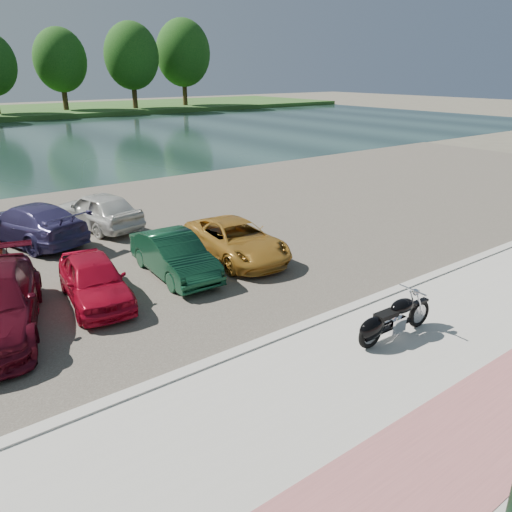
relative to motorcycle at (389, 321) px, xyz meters
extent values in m
plane|color=#595447|center=(-0.98, -0.41, -0.56)|extent=(200.00, 200.00, 0.00)
cube|color=#B1AEA6|center=(-0.98, -1.41, -0.51)|extent=(60.00, 6.00, 0.10)
cube|color=#955455|center=(-0.98, -2.91, -0.46)|extent=(60.00, 2.00, 0.01)
cube|color=#B1AEA6|center=(-0.98, 1.59, -0.49)|extent=(60.00, 0.30, 0.14)
cube|color=#423D35|center=(-0.98, 10.59, -0.54)|extent=(60.00, 18.00, 0.04)
cylinder|color=#332512|center=(14.02, 66.99, 2.51)|extent=(0.70, 0.70, 4.95)
ellipsoid|color=#103A10|center=(14.02, 66.99, 6.47)|extent=(6.93, 6.93, 8.32)
cylinder|color=#332512|center=(23.02, 64.19, 2.74)|extent=(0.70, 0.70, 5.40)
ellipsoid|color=#103A10|center=(23.02, 64.19, 7.06)|extent=(7.56, 7.56, 9.07)
cylinder|color=#332512|center=(32.02, 65.59, 2.96)|extent=(0.70, 0.70, 5.85)
ellipsoid|color=#103A10|center=(32.02, 65.59, 7.64)|extent=(8.19, 8.19, 9.83)
torus|color=black|center=(1.04, -0.03, -0.12)|extent=(0.68, 0.14, 0.68)
torus|color=black|center=(-0.61, 0.01, -0.12)|extent=(0.68, 0.14, 0.68)
cylinder|color=#B2B2B7|center=(1.04, -0.03, -0.12)|extent=(0.46, 0.07, 0.46)
cylinder|color=#B2B2B7|center=(-0.61, 0.01, -0.12)|extent=(0.46, 0.07, 0.46)
cylinder|color=silver|center=(0.90, -0.13, 0.18)|extent=(0.33, 0.06, 0.63)
cylinder|color=silver|center=(0.91, 0.07, 0.18)|extent=(0.33, 0.06, 0.63)
cylinder|color=silver|center=(0.71, -0.03, 0.57)|extent=(0.06, 0.75, 0.04)
sphere|color=silver|center=(0.81, -0.03, 0.49)|extent=(0.16, 0.16, 0.16)
sphere|color=silver|center=(0.88, -0.03, 0.49)|extent=(0.11, 0.11, 0.11)
cube|color=black|center=(1.04, -0.03, 0.19)|extent=(0.45, 0.15, 0.06)
cube|color=black|center=(0.22, -0.01, -0.18)|extent=(1.20, 0.13, 0.08)
cube|color=silver|center=(0.17, -0.01, -0.11)|extent=(0.46, 0.33, 0.34)
cylinder|color=silver|center=(0.27, -0.01, 0.09)|extent=(0.25, 0.19, 0.27)
cylinder|color=silver|center=(0.07, -0.01, 0.09)|extent=(0.25, 0.19, 0.27)
ellipsoid|color=black|center=(0.40, -0.02, 0.26)|extent=(0.69, 0.38, 0.32)
cube|color=black|center=(-0.13, 0.00, 0.20)|extent=(0.56, 0.29, 0.10)
ellipsoid|color=black|center=(-0.56, 0.01, 0.00)|extent=(0.74, 0.36, 0.50)
cube|color=black|center=(-0.61, 0.01, -0.07)|extent=(0.40, 0.19, 0.30)
cylinder|color=silver|center=(-0.13, 0.16, -0.24)|extent=(1.10, 0.12, 0.09)
cylinder|color=silver|center=(-0.13, 0.16, -0.16)|extent=(1.10, 0.12, 0.09)
cylinder|color=#B2B2B7|center=(0.06, -0.19, -0.33)|extent=(0.03, 0.14, 0.22)
imported|color=#AB0B23|center=(-4.46, 6.01, 0.09)|extent=(1.94, 3.78, 1.23)
imported|color=#0F3822|center=(-1.92, 6.36, 0.11)|extent=(1.54, 3.89, 1.26)
imported|color=#B07B28|center=(0.37, 6.46, 0.09)|extent=(2.38, 4.53, 1.22)
imported|color=navy|center=(-4.50, 12.07, 0.18)|extent=(3.35, 5.20, 1.40)
imported|color=silver|center=(-1.97, 12.33, 0.19)|extent=(2.47, 4.44, 1.43)
camera|label=1|loc=(-8.30, -6.07, 5.23)|focal=35.00mm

